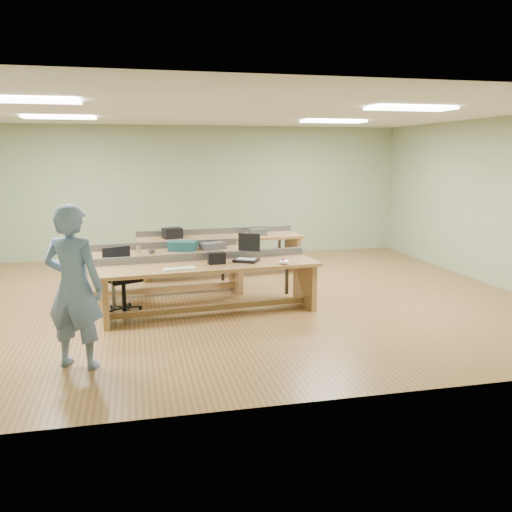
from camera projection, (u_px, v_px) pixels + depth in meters
name	position (u px, v px, depth m)	size (l,w,h in m)	color
floor	(219.00, 298.00, 8.96)	(10.00, 10.00, 0.00)	olive
ceiling	(217.00, 111.00, 8.42)	(10.00, 10.00, 0.00)	silver
wall_back	(191.00, 192.00, 12.52)	(10.00, 0.04, 3.00)	gray
wall_front	(287.00, 249.00, 4.86)	(10.00, 0.04, 3.00)	gray
wall_right	(491.00, 202.00, 9.78)	(0.04, 8.00, 3.00)	gray
fluor_panels	(217.00, 113.00, 8.42)	(6.20, 3.50, 0.03)	white
workbench_front	(209.00, 276.00, 8.01)	(3.30, 1.16, 0.86)	#9A6A41
workbench_mid	(154.00, 263.00, 9.04)	(3.06, 1.01, 0.86)	#9A6A41
workbench_back	(221.00, 245.00, 10.77)	(3.29, 1.10, 0.86)	#9A6A41
person	(74.00, 287.00, 5.90)	(0.67, 0.44, 1.83)	slate
laptop_base	(246.00, 260.00, 8.16)	(0.35, 0.28, 0.04)	black
laptop_screen	(249.00, 242.00, 8.24)	(0.35, 0.02, 0.27)	black
keyboard	(179.00, 269.00, 7.58)	(0.44, 0.15, 0.03)	silver
trackball_mouse	(284.00, 262.00, 7.96)	(0.15, 0.17, 0.07)	white
camera_bag	(217.00, 258.00, 7.99)	(0.25, 0.16, 0.17)	black
task_chair	(122.00, 288.00, 8.21)	(0.69, 0.69, 0.96)	black
parts_bin_teal	(183.00, 246.00, 9.13)	(0.45, 0.34, 0.16)	#133A3F
parts_bin_grey	(213.00, 246.00, 9.26)	(0.40, 0.26, 0.11)	#39393B
mug	(152.00, 250.00, 8.86)	(0.12, 0.12, 0.09)	#39393B
drinks_can	(138.00, 250.00, 8.82)	(0.07, 0.07, 0.12)	#BABABE
storage_box_back	(172.00, 233.00, 10.44)	(0.35, 0.25, 0.20)	black
tray_back	(258.00, 232.00, 10.85)	(0.33, 0.25, 0.13)	#39393B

